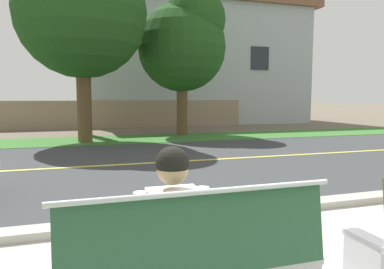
{
  "coord_description": "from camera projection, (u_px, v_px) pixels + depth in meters",
  "views": [
    {
      "loc": [
        -1.89,
        -1.91,
        1.57
      ],
      "look_at": [
        -0.21,
        3.35,
        1.0
      ],
      "focal_mm": 33.97,
      "sensor_mm": 36.0,
      "label": 1
    }
  ],
  "objects": [
    {
      "name": "ground_plane",
      "position": [
        149.0,
        154.0,
        10.13
      ],
      "size": [
        140.0,
        140.0,
        0.0
      ],
      "primitive_type": "plane",
      "color": "#665B4C"
    },
    {
      "name": "curb_edge",
      "position": [
        230.0,
        213.0,
        4.77
      ],
      "size": [
        44.0,
        0.3,
        0.11
      ],
      "primitive_type": "cube",
      "color": "#ADA89E",
      "rests_on": "ground_plane"
    },
    {
      "name": "street_asphalt",
      "position": [
        160.0,
        163.0,
        8.71
      ],
      "size": [
        52.0,
        8.0,
        0.01
      ],
      "primitive_type": "cube",
      "color": "#383A3D",
      "rests_on": "ground_plane"
    },
    {
      "name": "road_centre_line",
      "position": [
        160.0,
        162.0,
        8.71
      ],
      "size": [
        48.0,
        0.14,
        0.01
      ],
      "primitive_type": "cube",
      "color": "#E0CC4C",
      "rests_on": "ground_plane"
    },
    {
      "name": "far_verge_grass",
      "position": [
        130.0,
        139.0,
        13.51
      ],
      "size": [
        48.0,
        2.8,
        0.02
      ],
      "primitive_type": "cube",
      "color": "#38702D",
      "rests_on": "ground_plane"
    },
    {
      "name": "bench_left",
      "position": [
        195.0,
        266.0,
        2.41
      ],
      "size": [
        1.82,
        0.48,
        1.01
      ],
      "color": "silver",
      "rests_on": "ground_plane"
    },
    {
      "name": "seated_person_white",
      "position": [
        169.0,
        227.0,
        2.51
      ],
      "size": [
        0.52,
        0.68,
        1.25
      ],
      "color": "#333D56",
      "rests_on": "ground_plane"
    },
    {
      "name": "shade_tree_far_left",
      "position": [
        86.0,
        2.0,
        12.16
      ],
      "size": [
        4.41,
        4.41,
        7.28
      ],
      "color": "brown",
      "rests_on": "ground_plane"
    },
    {
      "name": "shade_tree_left",
      "position": [
        185.0,
        41.0,
        14.66
      ],
      "size": [
        3.58,
        3.58,
        5.9
      ],
      "color": "brown",
      "rests_on": "ground_plane"
    },
    {
      "name": "garden_wall",
      "position": [
        121.0,
        114.0,
        18.52
      ],
      "size": [
        13.0,
        0.36,
        1.4
      ],
      "primitive_type": "cube",
      "color": "gray",
      "rests_on": "ground_plane"
    },
    {
      "name": "house_across_street",
      "position": [
        194.0,
        62.0,
        22.74
      ],
      "size": [
        13.84,
        6.91,
        7.43
      ],
      "color": "#A3ADB2",
      "rests_on": "ground_plane"
    }
  ]
}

